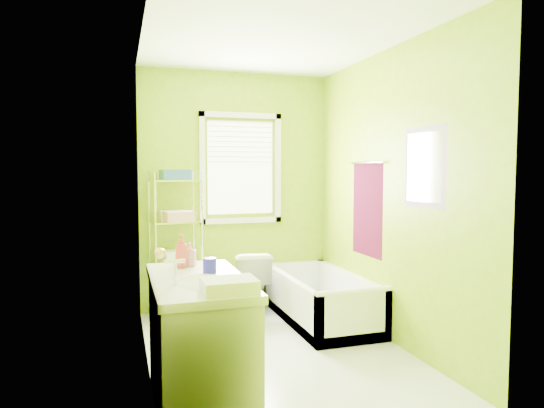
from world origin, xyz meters
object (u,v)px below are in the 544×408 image
object	(u,v)px
bathtub	(321,305)
toilet	(251,281)
wire_shelf_unit	(177,227)
vanity	(199,339)

from	to	relation	value
bathtub	toilet	distance (m)	0.80
toilet	wire_shelf_unit	xyz separation A→B (m)	(-0.77, 0.14, 0.60)
bathtub	toilet	world-z (taller)	toilet
bathtub	wire_shelf_unit	bearing A→B (deg)	154.79
bathtub	vanity	size ratio (longest dim) A/B	1.37
toilet	wire_shelf_unit	distance (m)	0.98
toilet	vanity	world-z (taller)	vanity
bathtub	toilet	size ratio (longest dim) A/B	2.31
bathtub	wire_shelf_unit	xyz separation A→B (m)	(-1.37, 0.64, 0.77)
vanity	wire_shelf_unit	world-z (taller)	wire_shelf_unit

